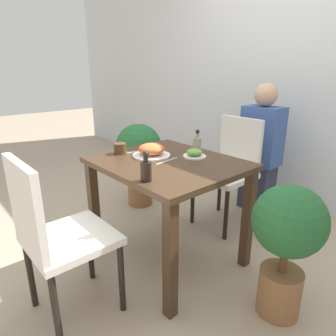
{
  "coord_description": "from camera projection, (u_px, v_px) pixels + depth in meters",
  "views": [
    {
      "loc": [
        1.38,
        -1.21,
        1.29
      ],
      "look_at": [
        0.0,
        0.0,
        0.67
      ],
      "focal_mm": 32.0,
      "sensor_mm": 36.0,
      "label": 1
    }
  ],
  "objects": [
    {
      "name": "condiment_bottle",
      "position": [
        146.0,
        170.0,
        1.56
      ],
      "size": [
        0.06,
        0.06,
        0.16
      ],
      "color": "black",
      "rests_on": "dining_table"
    },
    {
      "name": "potted_plant_left",
      "position": [
        139.0,
        154.0,
        2.84
      ],
      "size": [
        0.43,
        0.43,
        0.8
      ],
      "color": "brown",
      "rests_on": "ground_plane"
    },
    {
      "name": "chair_near",
      "position": [
        55.0,
        232.0,
        1.49
      ],
      "size": [
        0.42,
        0.42,
        0.9
      ],
      "rotation": [
        0.0,
        0.0,
        3.14
      ],
      "color": "silver",
      "rests_on": "ground_plane"
    },
    {
      "name": "food_plate",
      "position": [
        151.0,
        151.0,
        2.01
      ],
      "size": [
        0.25,
        0.25,
        0.09
      ],
      "color": "white",
      "rests_on": "dining_table"
    },
    {
      "name": "dining_table",
      "position": [
        168.0,
        178.0,
        1.96
      ],
      "size": [
        0.91,
        0.78,
        0.72
      ],
      "color": "#3D2819",
      "rests_on": "ground_plane"
    },
    {
      "name": "spoon_utensil",
      "position": [
        167.0,
        161.0,
        1.91
      ],
      "size": [
        0.03,
        0.19,
        0.0
      ],
      "rotation": [
        0.0,
        0.0,
        1.68
      ],
      "color": "silver",
      "rests_on": "dining_table"
    },
    {
      "name": "sauce_bottle",
      "position": [
        197.0,
        144.0,
        2.1
      ],
      "size": [
        0.06,
        0.06,
        0.16
      ],
      "color": "gray",
      "rests_on": "dining_table"
    },
    {
      "name": "ground_plane",
      "position": [
        168.0,
        257.0,
        2.15
      ],
      "size": [
        16.0,
        16.0,
        0.0
      ],
      "primitive_type": "plane",
      "color": "tan"
    },
    {
      "name": "person_figure",
      "position": [
        260.0,
        150.0,
        2.72
      ],
      "size": [
        0.34,
        0.22,
        1.17
      ],
      "color": "#2D3347",
      "rests_on": "ground_plane"
    },
    {
      "name": "potted_plant_right",
      "position": [
        287.0,
        237.0,
        1.52
      ],
      "size": [
        0.37,
        0.37,
        0.75
      ],
      "color": "brown",
      "rests_on": "ground_plane"
    },
    {
      "name": "fork_utensil",
      "position": [
        138.0,
        151.0,
        2.13
      ],
      "size": [
        0.03,
        0.18,
        0.0
      ],
      "rotation": [
        0.0,
        0.0,
        1.48
      ],
      "color": "silver",
      "rests_on": "dining_table"
    },
    {
      "name": "chair_far",
      "position": [
        231.0,
        165.0,
        2.5
      ],
      "size": [
        0.42,
        0.42,
        0.9
      ],
      "color": "silver",
      "rests_on": "ground_plane"
    },
    {
      "name": "drink_cup",
      "position": [
        120.0,
        148.0,
        2.07
      ],
      "size": [
        0.09,
        0.09,
        0.07
      ],
      "color": "#4C331E",
      "rests_on": "dining_table"
    },
    {
      "name": "side_plate",
      "position": [
        194.0,
        154.0,
        1.99
      ],
      "size": [
        0.15,
        0.15,
        0.06
      ],
      "color": "white",
      "rests_on": "dining_table"
    },
    {
      "name": "wall_back",
      "position": [
        298.0,
        67.0,
        2.73
      ],
      "size": [
        8.0,
        0.05,
        2.6
      ],
      "color": "silver",
      "rests_on": "ground_plane"
    }
  ]
}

